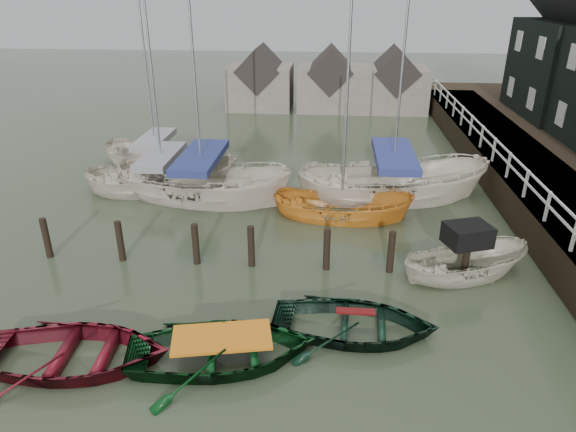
# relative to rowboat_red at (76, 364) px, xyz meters

# --- Properties ---
(ground) EXTENTS (120.00, 120.00, 0.00)m
(ground) POSITION_rel_rowboat_red_xyz_m (4.71, 2.03, 0.00)
(ground) COLOR #2A3220
(ground) RESTS_ON ground
(pier) EXTENTS (3.04, 32.00, 2.70)m
(pier) POSITION_rel_rowboat_red_xyz_m (14.19, 12.03, 0.71)
(pier) COLOR black
(pier) RESTS_ON ground
(mooring_pilings) EXTENTS (13.72, 0.22, 1.80)m
(mooring_pilings) POSITION_rel_rowboat_red_xyz_m (3.60, 5.03, 0.50)
(mooring_pilings) COLOR black
(mooring_pilings) RESTS_ON ground
(far_sheds) EXTENTS (14.00, 4.08, 4.39)m
(far_sheds) POSITION_rel_rowboat_red_xyz_m (5.55, 28.03, 1.86)
(far_sheds) COLOR #665B51
(far_sheds) RESTS_ON ground
(rowboat_red) EXTENTS (4.81, 3.61, 0.95)m
(rowboat_red) POSITION_rel_rowboat_red_xyz_m (0.00, 0.00, 0.00)
(rowboat_red) COLOR #560C16
(rowboat_red) RESTS_ON ground
(rowboat_green) EXTENTS (5.08, 4.07, 0.94)m
(rowboat_green) POSITION_rel_rowboat_red_xyz_m (3.51, 0.44, 0.00)
(rowboat_green) COLOR black
(rowboat_green) RESTS_ON ground
(rowboat_dkgreen) EXTENTS (4.44, 3.29, 0.88)m
(rowboat_dkgreen) POSITION_rel_rowboat_red_xyz_m (6.71, 1.78, 0.00)
(rowboat_dkgreen) COLOR black
(rowboat_dkgreen) RESTS_ON ground
(motorboat) EXTENTS (4.41, 2.80, 2.47)m
(motorboat) POSITION_rel_rowboat_red_xyz_m (10.18, 4.97, 0.10)
(motorboat) COLOR beige
(motorboat) RESTS_ON ground
(sailboat_a) EXTENTS (6.98, 4.04, 11.58)m
(sailboat_a) POSITION_rel_rowboat_red_xyz_m (-1.37, 11.40, 0.06)
(sailboat_a) COLOR beige
(sailboat_a) RESTS_ON ground
(sailboat_b) EXTENTS (8.27, 4.43, 12.05)m
(sailboat_b) POSITION_rel_rowboat_red_xyz_m (0.58, 10.62, 0.06)
(sailboat_b) COLOR beige
(sailboat_b) RESTS_ON ground
(sailboat_c) EXTENTS (5.59, 2.56, 9.80)m
(sailboat_c) POSITION_rel_rowboat_red_xyz_m (6.44, 9.11, 0.02)
(sailboat_c) COLOR orange
(sailboat_c) RESTS_ON ground
(sailboat_d) EXTENTS (8.35, 3.96, 12.51)m
(sailboat_d) POSITION_rel_rowboat_red_xyz_m (8.57, 11.40, 0.06)
(sailboat_d) COLOR beige
(sailboat_d) RESTS_ON ground
(sailboat_e) EXTENTS (6.63, 4.59, 9.17)m
(sailboat_e) POSITION_rel_rowboat_red_xyz_m (-2.61, 14.20, 0.06)
(sailboat_e) COLOR beige
(sailboat_e) RESTS_ON ground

